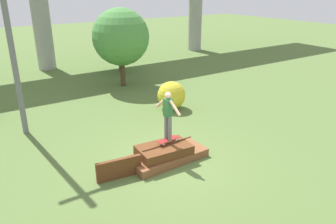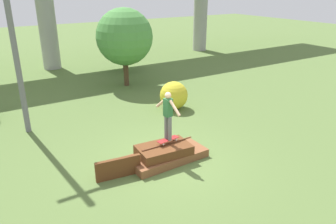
# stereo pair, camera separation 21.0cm
# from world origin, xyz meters

# --- Properties ---
(ground_plane) EXTENTS (80.00, 80.00, 0.00)m
(ground_plane) POSITION_xyz_m (0.00, 0.00, 0.00)
(ground_plane) COLOR #567038
(scrap_pile) EXTENTS (2.50, 1.17, 0.59)m
(scrap_pile) POSITION_xyz_m (-0.06, -0.01, 0.24)
(scrap_pile) COLOR brown
(scrap_pile) RESTS_ON ground_plane
(scrap_plank_loose) EXTENTS (1.32, 0.27, 0.60)m
(scrap_plank_loose) POSITION_xyz_m (-1.71, -0.09, 0.30)
(scrap_plank_loose) COLOR #5B3319
(scrap_plank_loose) RESTS_ON ground_plane
(skateboard) EXTENTS (0.76, 0.31, 0.09)m
(skateboard) POSITION_xyz_m (0.06, 0.07, 0.67)
(skateboard) COLOR maroon
(skateboard) RESTS_ON scrap_pile
(skater) EXTENTS (0.25, 1.10, 1.53)m
(skater) POSITION_xyz_m (0.06, 0.07, 1.56)
(skater) COLOR slate
(skater) RESTS_ON skateboard
(utility_pole) EXTENTS (1.30, 0.20, 8.43)m
(utility_pole) POSITION_xyz_m (-3.29, 4.62, 4.34)
(utility_pole) COLOR slate
(utility_pole) RESTS_ON ground_plane
(tree_behind_left) EXTENTS (2.96, 2.96, 4.10)m
(tree_behind_left) POSITION_xyz_m (2.45, 8.15, 2.61)
(tree_behind_left) COLOR #4C3823
(tree_behind_left) RESTS_ON ground_plane
(tree_behind_right) EXTENTS (2.26, 2.26, 3.58)m
(tree_behind_right) POSITION_xyz_m (3.72, 11.06, 2.44)
(tree_behind_right) COLOR brown
(tree_behind_right) RESTS_ON ground_plane
(bush_yellow_flowering) EXTENTS (1.23, 1.23, 1.23)m
(bush_yellow_flowering) POSITION_xyz_m (2.66, 3.74, 0.62)
(bush_yellow_flowering) COLOR gold
(bush_yellow_flowering) RESTS_ON ground_plane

